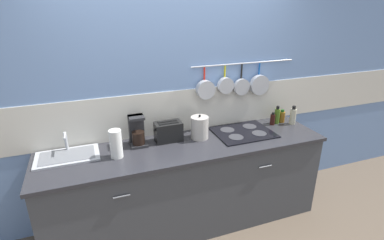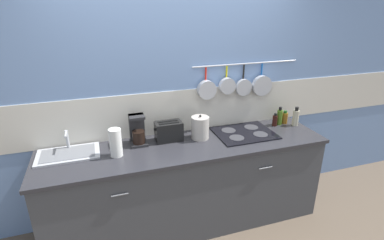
{
  "view_description": "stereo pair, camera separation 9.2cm",
  "coord_description": "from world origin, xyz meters",
  "views": [
    {
      "loc": [
        -0.85,
        -2.42,
        2.2
      ],
      "look_at": [
        0.05,
        0.0,
        1.17
      ],
      "focal_mm": 28.0,
      "sensor_mm": 36.0,
      "label": 1
    },
    {
      "loc": [
        -0.76,
        -2.46,
        2.2
      ],
      "look_at": [
        0.05,
        0.0,
        1.17
      ],
      "focal_mm": 28.0,
      "sensor_mm": 36.0,
      "label": 2
    }
  ],
  "objects": [
    {
      "name": "bottle_olive_oil",
      "position": [
        1.06,
        0.16,
        0.97
      ],
      "size": [
        0.05,
        0.05,
        0.14
      ],
      "color": "#33140F",
      "rests_on": "countertop"
    },
    {
      "name": "cabinet_base",
      "position": [
        0.0,
        -0.0,
        0.44
      ],
      "size": [
        2.72,
        0.65,
        0.88
      ],
      "color": "#3F4247",
      "rests_on": "ground_plane"
    },
    {
      "name": "wall_back",
      "position": [
        0.0,
        0.37,
        1.27
      ],
      "size": [
        7.2,
        0.15,
        2.6
      ],
      "color": "#7293C6",
      "rests_on": "ground_plane"
    },
    {
      "name": "countertop",
      "position": [
        0.0,
        0.0,
        0.89
      ],
      "size": [
        2.76,
        0.67,
        0.03
      ],
      "color": "#2D2D33",
      "rests_on": "cabinet_base"
    },
    {
      "name": "cooktop",
      "position": [
        0.65,
        0.08,
        0.92
      ],
      "size": [
        0.6,
        0.49,
        0.01
      ],
      "color": "black",
      "rests_on": "countertop"
    },
    {
      "name": "sink_basin",
      "position": [
        -1.07,
        0.16,
        0.93
      ],
      "size": [
        0.54,
        0.33,
        0.19
      ],
      "color": "#B7BABF",
      "rests_on": "countertop"
    },
    {
      "name": "toaster",
      "position": [
        -0.14,
        0.16,
        1.01
      ],
      "size": [
        0.28,
        0.15,
        0.2
      ],
      "color": "black",
      "rests_on": "countertop"
    },
    {
      "name": "paper_towel_roll",
      "position": [
        -0.66,
        0.0,
        1.04
      ],
      "size": [
        0.11,
        0.11,
        0.26
      ],
      "color": "white",
      "rests_on": "countertop"
    },
    {
      "name": "bottle_dish_soap",
      "position": [
        1.21,
        0.19,
        0.98
      ],
      "size": [
        0.07,
        0.07,
        0.15
      ],
      "color": "#8C5919",
      "rests_on": "countertop"
    },
    {
      "name": "ground_plane",
      "position": [
        0.0,
        0.0,
        0.0
      ],
      "size": [
        12.0,
        12.0,
        0.0
      ],
      "primitive_type": "plane",
      "color": "brown"
    },
    {
      "name": "bottle_sesame_oil",
      "position": [
        1.29,
        0.1,
        1.0
      ],
      "size": [
        0.07,
        0.07,
        0.21
      ],
      "color": "#BFB799",
      "rests_on": "countertop"
    },
    {
      "name": "bottle_hot_sauce",
      "position": [
        1.13,
        0.18,
        1.0
      ],
      "size": [
        0.06,
        0.06,
        0.2
      ],
      "color": "#4C721E",
      "rests_on": "countertop"
    },
    {
      "name": "coffee_maker",
      "position": [
        -0.43,
        0.19,
        1.03
      ],
      "size": [
        0.16,
        0.18,
        0.29
      ],
      "color": "#262628",
      "rests_on": "countertop"
    },
    {
      "name": "kettle",
      "position": [
        0.17,
        0.11,
        1.02
      ],
      "size": [
        0.18,
        0.18,
        0.25
      ],
      "color": "beige",
      "rests_on": "countertop"
    }
  ]
}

